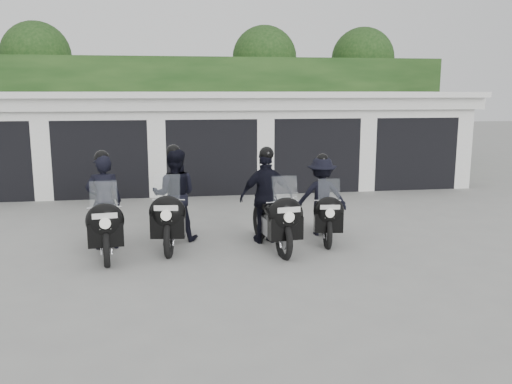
{
  "coord_description": "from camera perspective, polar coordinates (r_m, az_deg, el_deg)",
  "views": [
    {
      "loc": [
        -1.18,
        -9.97,
        3.0
      ],
      "look_at": [
        0.45,
        0.3,
        1.05
      ],
      "focal_mm": 38.0,
      "sensor_mm": 36.0,
      "label": 1
    }
  ],
  "objects": [
    {
      "name": "police_bike_c",
      "position": [
        10.57,
        1.4,
        -1.16
      ],
      "size": [
        1.15,
        2.28,
        1.99
      ],
      "rotation": [
        0.0,
        0.0,
        0.13
      ],
      "color": "black",
      "rests_on": "ground"
    },
    {
      "name": "police_bike_b",
      "position": [
        10.83,
        -8.67,
        -0.96
      ],
      "size": [
        0.99,
        2.31,
        2.01
      ],
      "rotation": [
        0.0,
        0.0,
        -0.12
      ],
      "color": "black",
      "rests_on": "ground"
    },
    {
      "name": "ground",
      "position": [
        10.47,
        -2.21,
        -6.02
      ],
      "size": [
        80.0,
        80.0,
        0.0
      ],
      "primitive_type": "plane",
      "color": "gray",
      "rests_on": "ground"
    },
    {
      "name": "background_vegetation",
      "position": [
        22.94,
        -5.23,
        10.01
      ],
      "size": [
        20.0,
        3.9,
        5.8
      ],
      "color": "black",
      "rests_on": "ground"
    },
    {
      "name": "police_bike_d",
      "position": [
        11.28,
        7.01,
        -0.93
      ],
      "size": [
        1.13,
        2.04,
        1.78
      ],
      "rotation": [
        0.0,
        0.0,
        -0.14
      ],
      "color": "black",
      "rests_on": "ground"
    },
    {
      "name": "garage_block",
      "position": [
        18.13,
        -5.3,
        5.6
      ],
      "size": [
        16.4,
        6.8,
        2.96
      ],
      "color": "white",
      "rests_on": "ground"
    },
    {
      "name": "police_bike_a",
      "position": [
        10.44,
        -15.65,
        -2.07
      ],
      "size": [
        0.84,
        2.25,
        1.96
      ],
      "rotation": [
        0.0,
        0.0,
        0.12
      ],
      "color": "black",
      "rests_on": "ground"
    }
  ]
}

